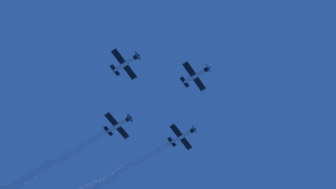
{
  "coord_description": "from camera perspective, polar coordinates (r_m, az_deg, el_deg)",
  "views": [
    {
      "loc": [
        26.73,
        -17.19,
        2.07
      ],
      "look_at": [
        -2.26,
        -0.86,
        83.32
      ],
      "focal_mm": 43.27,
      "sensor_mm": 36.0,
      "label": 1
    }
  ],
  "objects": [
    {
      "name": "airplane_lead",
      "position": [
        87.27,
        3.98,
        2.7
      ],
      "size": [
        6.96,
        7.52,
        2.66
      ],
      "color": "silver"
    },
    {
      "name": "airplane_left_wingman",
      "position": [
        92.76,
        2.08,
        -5.86
      ],
      "size": [
        6.91,
        7.53,
        2.36
      ],
      "color": "silver"
    },
    {
      "name": "airplane_right_wingman",
      "position": [
        86.98,
        -5.94,
        4.4
      ],
      "size": [
        6.92,
        7.55,
        2.42
      ],
      "color": "silver"
    },
    {
      "name": "airplane_slot_tail",
      "position": [
        91.93,
        -6.96,
        -4.25
      ],
      "size": [
        6.92,
        7.52,
        2.39
      ],
      "color": "silver"
    },
    {
      "name": "smoke_trail_slot_tail",
      "position": [
        106.08,
        -19.83,
        -11.47
      ],
      "size": [
        37.95,
        20.97,
        3.51
      ],
      "color": "white"
    }
  ]
}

